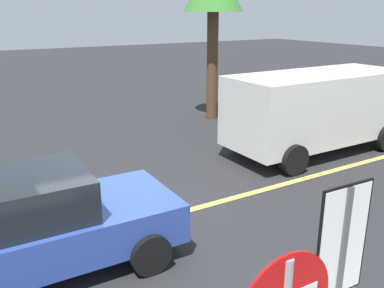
{
  "coord_description": "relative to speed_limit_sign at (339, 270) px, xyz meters",
  "views": [
    {
      "loc": [
        -2.46,
        -6.45,
        3.78
      ],
      "look_at": [
        1.47,
        0.04,
        1.36
      ],
      "focal_mm": 39.16,
      "sensor_mm": 36.0,
      "label": 1
    }
  ],
  "objects": [
    {
      "name": "ground_plane",
      "position": [
        -0.09,
        4.56,
        -1.76
      ],
      "size": [
        80.0,
        80.0,
        0.0
      ],
      "primitive_type": "plane",
      "color": "#262628"
    },
    {
      "name": "white_van",
      "position": [
        6.21,
        5.92,
        -0.5
      ],
      "size": [
        5.21,
        2.28,
        2.2
      ],
      "color": "silver",
      "rests_on": "ground_plane"
    },
    {
      "name": "car_blue_near_curb",
      "position": [
        -1.78,
        4.0,
        -0.97
      ],
      "size": [
        4.36,
        2.04,
        1.57
      ],
      "color": "#2D479E",
      "rests_on": "ground_plane"
    },
    {
      "name": "lane_marking_centre",
      "position": [
        2.91,
        4.56,
        -1.76
      ],
      "size": [
        28.0,
        0.16,
        0.01
      ],
      "primitive_type": "cube",
      "color": "#E0D14C"
    },
    {
      "name": "speed_limit_sign",
      "position": [
        0.0,
        0.0,
        0.0
      ],
      "size": [
        0.54,
        0.06,
        2.52
      ],
      "color": "#4C4C51",
      "rests_on": "ground_plane"
    }
  ]
}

